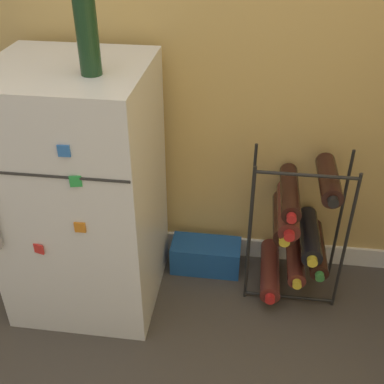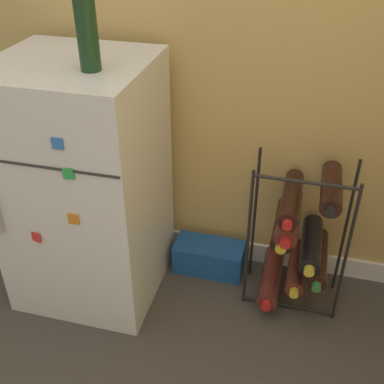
% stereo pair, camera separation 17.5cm
% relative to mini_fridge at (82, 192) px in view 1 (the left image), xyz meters
% --- Properties ---
extents(ground_plane, '(14.00, 14.00, 0.00)m').
position_rel_mini_fridge_xyz_m(ground_plane, '(0.49, -0.31, -0.47)').
color(ground_plane, '#423D38').
extents(mini_fridge, '(0.52, 0.52, 0.94)m').
position_rel_mini_fridge_xyz_m(mini_fridge, '(0.00, 0.00, 0.00)').
color(mini_fridge, silver).
rests_on(mini_fridge, ground_plane).
extents(wine_rack, '(0.36, 0.33, 0.61)m').
position_rel_mini_fridge_xyz_m(wine_rack, '(0.79, 0.11, -0.17)').
color(wine_rack, black).
rests_on(wine_rack, ground_plane).
extents(soda_box, '(0.29, 0.14, 0.13)m').
position_rel_mini_fridge_xyz_m(soda_box, '(0.44, 0.18, -0.40)').
color(soda_box, '#194C9E').
rests_on(soda_box, ground_plane).
extents(fridge_top_bottle, '(0.06, 0.06, 0.31)m').
position_rel_mini_fridge_xyz_m(fridge_top_bottle, '(0.11, -0.06, 0.61)').
color(fridge_top_bottle, '#19381E').
rests_on(fridge_top_bottle, mini_fridge).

